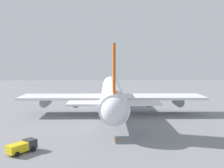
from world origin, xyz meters
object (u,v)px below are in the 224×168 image
(catering_truck, at_px, (22,146))
(safety_cone_tail, at_px, (118,139))
(safety_cone_nose, at_px, (103,98))
(cargo_airplane, at_px, (112,93))

(catering_truck, xyz_separation_m, safety_cone_tail, (6.81, -16.52, -0.73))
(safety_cone_nose, bearing_deg, safety_cone_tail, -175.99)
(safety_cone_nose, bearing_deg, catering_truck, 169.14)
(catering_truck, height_order, safety_cone_tail, catering_truck)
(cargo_airplane, xyz_separation_m, safety_cone_tail, (-28.76, -0.64, -5.51))
(cargo_airplane, distance_m, safety_cone_nose, 30.04)
(safety_cone_nose, xyz_separation_m, safety_cone_tail, (-58.07, -4.07, 0.08))
(cargo_airplane, xyz_separation_m, safety_cone_nose, (29.31, 3.43, -5.59))
(cargo_airplane, relative_size, catering_truck, 12.41)
(cargo_airplane, bearing_deg, safety_cone_nose, 6.66)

